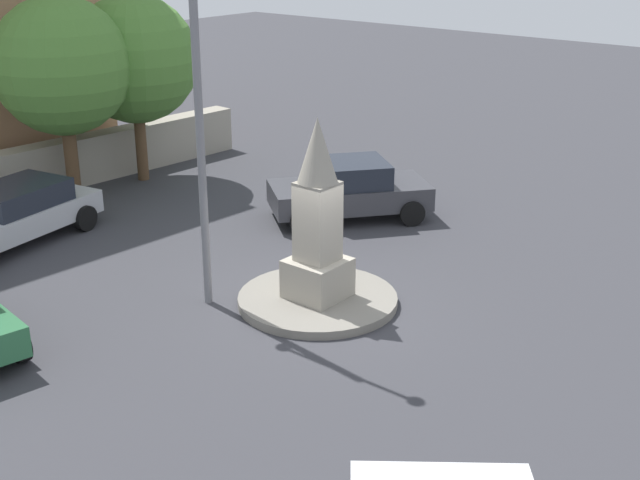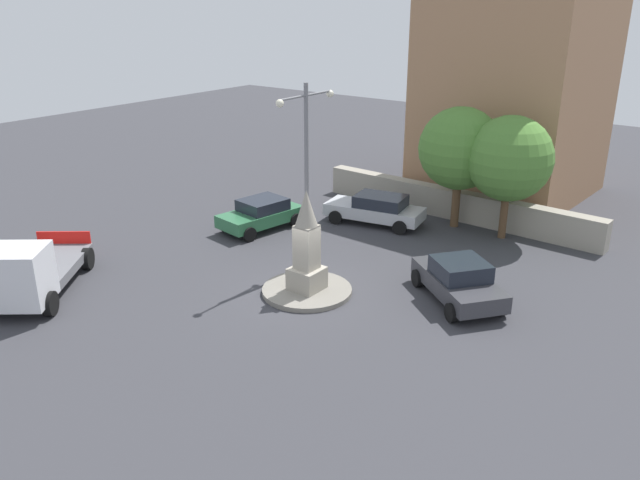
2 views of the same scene
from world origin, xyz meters
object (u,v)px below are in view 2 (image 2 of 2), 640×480
at_px(car_silver_passing, 376,209).
at_px(corner_building, 516,82).
at_px(truck_white_near_island, 26,273).
at_px(tree_mid_cluster, 460,149).
at_px(tree_near_wall, 510,159).
at_px(streetlamp, 306,160).
at_px(car_dark_grey_parked_left, 459,280).
at_px(car_green_parked_right, 261,214).
at_px(monument, 307,247).

xyz_separation_m(car_silver_passing, corner_building, (8.59, -2.74, 5.04)).
height_order(truck_white_near_island, corner_building, corner_building).
distance_m(car_silver_passing, corner_building, 10.33).
height_order(car_silver_passing, tree_mid_cluster, tree_mid_cluster).
height_order(truck_white_near_island, tree_near_wall, tree_near_wall).
xyz_separation_m(streetlamp, car_dark_grey_parked_left, (0.95, -5.89, -3.55)).
bearing_deg(car_green_parked_right, car_silver_passing, -45.43).
bearing_deg(car_green_parked_right, monument, -124.78).
relative_size(car_silver_passing, corner_building, 0.41).
relative_size(streetlamp, car_silver_passing, 1.50).
relative_size(truck_white_near_island, tree_mid_cluster, 1.02).
relative_size(car_dark_grey_parked_left, tree_near_wall, 0.80).
relative_size(streetlamp, car_green_parked_right, 1.75).
xyz_separation_m(monument, tree_mid_cluster, (9.63, -1.03, 1.85)).
bearing_deg(car_silver_passing, corner_building, -17.71).
height_order(car_dark_grey_parked_left, tree_mid_cluster, tree_mid_cluster).
height_order(car_dark_grey_parked_left, corner_building, corner_building).
distance_m(car_dark_grey_parked_left, corner_building, 14.99).
relative_size(car_green_parked_right, car_dark_grey_parked_left, 0.95).
bearing_deg(corner_building, car_silver_passing, 162.29).
bearing_deg(car_dark_grey_parked_left, car_green_parked_right, 82.76).
xyz_separation_m(car_green_parked_right, tree_mid_cluster, (5.62, -6.80, 2.88)).
xyz_separation_m(car_dark_grey_parked_left, truck_white_near_island, (-9.05, 11.71, 0.34)).
distance_m(corner_building, tree_near_wall, 7.61).
distance_m(monument, tree_mid_cluster, 9.85).
xyz_separation_m(truck_white_near_island, tree_mid_cluster, (15.98, -8.20, 2.51)).
xyz_separation_m(car_green_parked_right, car_dark_grey_parked_left, (-1.31, -10.31, 0.03)).
bearing_deg(car_dark_grey_parked_left, truck_white_near_island, 127.71).
bearing_deg(streetlamp, truck_white_near_island, 144.32).
relative_size(monument, corner_building, 0.31).
relative_size(streetlamp, tree_mid_cluster, 1.30).
distance_m(monument, tree_near_wall, 10.25).
height_order(car_silver_passing, car_green_parked_right, car_silver_passing).
bearing_deg(car_green_parked_right, tree_near_wall, -58.84).
distance_m(car_green_parked_right, corner_building, 14.79).
xyz_separation_m(streetlamp, corner_building, (14.56, -2.09, 1.46)).
relative_size(tree_near_wall, tree_mid_cluster, 0.98).
xyz_separation_m(car_dark_grey_parked_left, tree_near_wall, (6.83, 1.18, 2.76)).
height_order(tree_near_wall, tree_mid_cluster, tree_mid_cluster).
relative_size(monument, streetlamp, 0.51).
bearing_deg(tree_near_wall, streetlamp, 148.82).
relative_size(car_silver_passing, truck_white_near_island, 0.85).
xyz_separation_m(streetlamp, tree_near_wall, (7.78, -4.71, -0.79)).
distance_m(monument, truck_white_near_island, 9.60).
bearing_deg(tree_mid_cluster, car_dark_grey_parked_left, -153.17).
height_order(car_green_parked_right, truck_white_near_island, truck_white_near_island).
distance_m(corner_building, tree_mid_cluster, 7.02).
height_order(truck_white_near_island, tree_mid_cluster, tree_mid_cluster).
height_order(streetlamp, car_dark_grey_parked_left, streetlamp).
distance_m(monument, streetlamp, 3.37).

